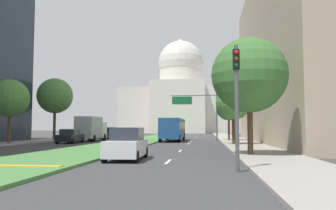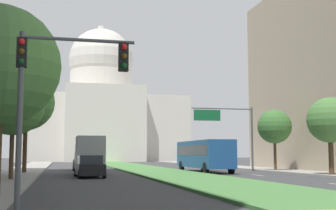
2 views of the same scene
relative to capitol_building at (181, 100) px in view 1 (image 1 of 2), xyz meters
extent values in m
plane|color=#3D3D3F|center=(0.00, -53.68, -11.32)|extent=(260.00, 260.00, 0.00)
cube|color=#4C8442|center=(0.00, -59.13, -11.25)|extent=(5.93, 98.02, 0.14)
cube|color=gold|center=(0.00, -99.78, -11.16)|extent=(5.33, 0.50, 0.04)
cube|color=silver|center=(6.73, -95.78, -11.32)|extent=(0.16, 2.40, 0.01)
cube|color=silver|center=(6.73, -87.64, -11.32)|extent=(0.16, 2.40, 0.01)
cube|color=silver|center=(6.73, -76.06, -11.32)|extent=(0.16, 2.40, 0.01)
cube|color=silver|center=(6.73, -70.57, -11.32)|extent=(0.16, 2.40, 0.01)
cube|color=silver|center=(6.73, -52.60, -11.32)|extent=(0.16, 2.40, 0.01)
cube|color=silver|center=(6.73, -51.23, -11.32)|extent=(0.16, 2.40, 0.01)
cube|color=#9E9991|center=(-12.50, -64.57, -11.25)|extent=(4.00, 98.02, 0.15)
cube|color=#9E9991|center=(12.50, -64.57, -11.25)|extent=(4.00, 98.02, 0.15)
cube|color=tan|center=(22.92, -74.53, -1.20)|extent=(16.85, 37.08, 20.25)
cube|color=silver|center=(0.00, 0.77, -3.95)|extent=(38.30, 25.02, 14.75)
cube|color=silver|center=(0.00, -13.73, -3.21)|extent=(16.85, 4.00, 16.23)
cylinder|color=silver|center=(0.00, 0.77, 6.84)|extent=(14.74, 14.74, 6.81)
sphere|color=silver|center=(0.00, 0.77, 12.97)|extent=(15.57, 15.57, 15.57)
cylinder|color=silver|center=(0.00, 0.77, 19.98)|extent=(1.80, 1.80, 3.00)
cylinder|color=#515456|center=(10.00, -99.48, -8.72)|extent=(0.16, 0.16, 5.20)
cube|color=black|center=(10.00, -99.48, -6.72)|extent=(0.28, 0.24, 0.84)
sphere|color=red|center=(10.00, -99.62, -6.44)|extent=(0.18, 0.18, 0.18)
sphere|color=#4C380F|center=(10.00, -99.62, -6.72)|extent=(0.18, 0.18, 0.18)
sphere|color=#0F4219|center=(10.00, -99.62, -7.00)|extent=(0.18, 0.18, 0.18)
cylinder|color=#515456|center=(10.20, -66.93, -8.07)|extent=(0.20, 0.20, 6.50)
cylinder|color=#515456|center=(6.98, -66.93, -5.02)|extent=(6.43, 0.12, 0.12)
cube|color=#146033|center=(5.37, -66.98, -5.72)|extent=(2.80, 0.08, 1.10)
cylinder|color=#4C3823|center=(11.44, -92.31, -9.44)|extent=(0.34, 0.34, 3.77)
sphere|color=#3D7033|center=(11.44, -92.31, -6.26)|extent=(4.71, 4.71, 4.71)
cylinder|color=#4C3823|center=(-11.95, -80.46, -9.42)|extent=(0.28, 0.28, 3.81)
sphere|color=#4C7F3D|center=(-11.95, -80.46, -6.41)|extent=(4.02, 4.02, 4.02)
cylinder|color=#4C3823|center=(11.50, -79.19, -9.63)|extent=(0.39, 0.39, 3.38)
sphere|color=#4C7F3D|center=(11.50, -79.19, -6.96)|extent=(3.56, 3.56, 3.56)
cylinder|color=#4C3823|center=(-11.93, -70.02, -8.91)|extent=(0.36, 0.36, 4.83)
sphere|color=#4C7F3D|center=(-11.93, -70.02, -5.16)|extent=(4.84, 4.84, 4.84)
cylinder|color=#4C3823|center=(11.68, -69.07, -9.57)|extent=(0.28, 0.28, 3.49)
sphere|color=#3D7033|center=(11.68, -69.07, -6.90)|extent=(3.38, 3.38, 3.38)
cube|color=silver|center=(4.32, -95.03, -10.67)|extent=(1.97, 4.33, 0.87)
cube|color=#282D38|center=(4.31, -94.86, -9.88)|extent=(1.67, 2.11, 0.71)
cylinder|color=black|center=(5.21, -96.67, -11.00)|extent=(0.25, 0.65, 0.64)
cylinder|color=black|center=(3.57, -96.74, -11.00)|extent=(0.25, 0.65, 0.64)
cylinder|color=black|center=(5.07, -93.32, -11.00)|extent=(0.25, 0.65, 0.64)
cylinder|color=black|center=(3.43, -93.38, -11.00)|extent=(0.25, 0.65, 0.64)
cube|color=black|center=(-6.82, -76.64, -10.72)|extent=(2.09, 4.42, 0.77)
cube|color=#282D38|center=(-6.81, -76.82, -10.01)|extent=(1.75, 2.16, 0.63)
cylinder|color=black|center=(-7.76, -74.97, -11.00)|extent=(0.25, 0.65, 0.64)
cylinder|color=black|center=(-6.04, -74.89, -11.00)|extent=(0.25, 0.65, 0.64)
cylinder|color=black|center=(-7.59, -78.40, -11.00)|extent=(0.25, 0.65, 0.64)
cylinder|color=black|center=(-5.87, -78.32, -11.00)|extent=(0.25, 0.65, 0.64)
cube|color=#4C5156|center=(-6.67, -61.47, -10.66)|extent=(2.11, 4.49, 0.89)
cube|color=#282D38|center=(-6.68, -61.64, -9.84)|extent=(1.76, 2.20, 0.73)
cylinder|color=black|center=(-7.43, -59.68, -11.00)|extent=(0.26, 0.65, 0.64)
cylinder|color=black|center=(-5.72, -59.77, -11.00)|extent=(0.26, 0.65, 0.64)
cylinder|color=black|center=(-7.62, -63.16, -11.00)|extent=(0.26, 0.65, 0.64)
cylinder|color=black|center=(-5.91, -63.26, -11.00)|extent=(0.26, 0.65, 0.64)
cube|color=silver|center=(-6.50, -68.28, -9.87)|extent=(2.30, 2.00, 2.20)
cube|color=#B2B2B7|center=(-6.50, -71.48, -9.52)|extent=(2.30, 4.40, 2.80)
cylinder|color=black|center=(-7.55, -68.28, -10.87)|extent=(0.30, 0.90, 0.90)
cylinder|color=black|center=(-5.45, -68.28, -10.87)|extent=(0.30, 0.90, 0.90)
cylinder|color=black|center=(-7.55, -72.58, -10.87)|extent=(0.30, 0.90, 0.90)
cylinder|color=black|center=(-5.45, -72.58, -10.87)|extent=(0.30, 0.90, 0.90)
cube|color=#1E4C8C|center=(4.32, -69.11, -9.62)|extent=(2.50, 11.00, 2.50)
cube|color=#232833|center=(4.32, -69.11, -9.27)|extent=(2.52, 10.12, 0.90)
cylinder|color=black|center=(5.47, -73.41, -10.82)|extent=(0.32, 1.00, 1.00)
cylinder|color=black|center=(3.17, -73.41, -10.82)|extent=(0.32, 1.00, 1.00)
cylinder|color=black|center=(5.47, -65.21, -10.82)|extent=(0.32, 1.00, 1.00)
cylinder|color=black|center=(3.17, -65.21, -10.82)|extent=(0.32, 1.00, 1.00)
camera|label=1|loc=(8.76, -113.21, -9.53)|focal=35.37mm
camera|label=2|loc=(-8.83, -111.62, -9.56)|focal=49.72mm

